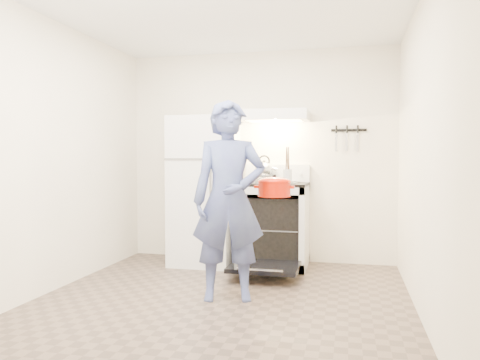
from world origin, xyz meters
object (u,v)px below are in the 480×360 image
refrigerator (205,191)px  dutch_oven (274,189)px  tea_kettle (264,169)px  person (229,200)px  stove_body (274,226)px

refrigerator → dutch_oven: 1.46m
refrigerator → tea_kettle: bearing=20.4°
refrigerator → person: size_ratio=0.98×
stove_body → person: (-0.18, -1.32, 0.40)m
refrigerator → dutch_oven: (0.99, -1.06, 0.10)m
stove_body → dutch_oven: 1.21m
stove_body → tea_kettle: (-0.15, 0.22, 0.65)m
person → refrigerator: bearing=100.4°
refrigerator → stove_body: (0.81, 0.02, -0.39)m
stove_body → tea_kettle: tea_kettle is taller
refrigerator → stove_body: 0.90m
tea_kettle → person: 1.56m
refrigerator → person: 1.44m
tea_kettle → stove_body: bearing=-55.5°
stove_body → dutch_oven: bearing=-80.7°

